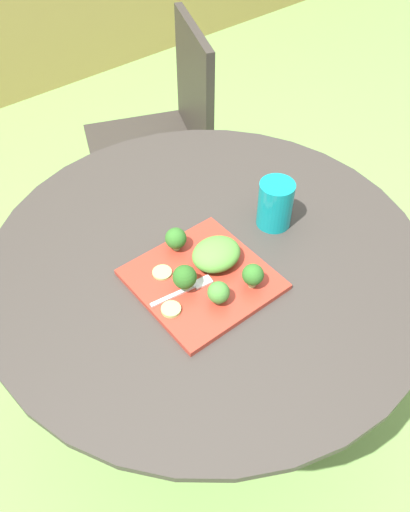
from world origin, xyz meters
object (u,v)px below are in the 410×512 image
Objects in this scene: salad_plate at (202,279)px; fork at (187,289)px; patio_chair at (168,126)px; drinking_glass at (275,206)px.

fork reaches higher than salad_plate.
patio_chair is at bearing 57.25° from fork.
patio_chair is 7.17× the size of drinking_glass.
patio_chair is 1.05m from fork.
drinking_glass is (0.27, 0.04, 0.05)m from salad_plate.
fork is (-0.32, -0.05, -0.04)m from drinking_glass.
drinking_glass is 0.32m from fork.
patio_chair is at bearing 73.72° from drinking_glass.
patio_chair is 0.88m from drinking_glass.
patio_chair is at bearing 59.36° from salad_plate.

